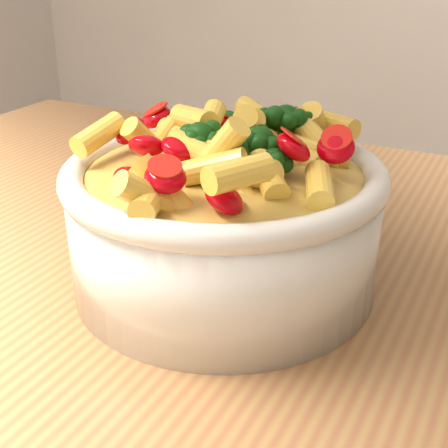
% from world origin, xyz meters
% --- Properties ---
extents(table, '(1.20, 0.80, 0.90)m').
position_xyz_m(table, '(0.00, 0.00, 0.80)').
color(table, '#A07644').
rests_on(table, ground).
extents(serving_bowl, '(0.27, 0.27, 0.12)m').
position_xyz_m(serving_bowl, '(0.00, -0.06, 0.96)').
color(serving_bowl, silver).
rests_on(serving_bowl, table).
extents(pasta_salad, '(0.22, 0.22, 0.05)m').
position_xyz_m(pasta_salad, '(0.00, -0.06, 1.03)').
color(pasta_salad, '#F5C84D').
rests_on(pasta_salad, serving_bowl).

